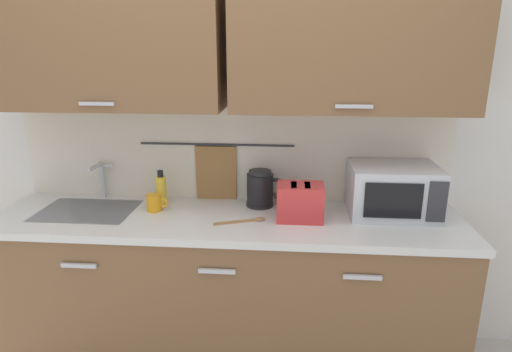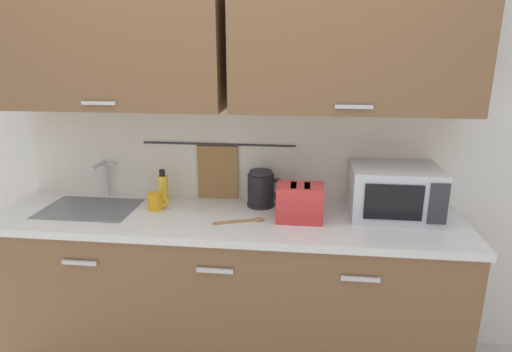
# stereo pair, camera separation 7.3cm
# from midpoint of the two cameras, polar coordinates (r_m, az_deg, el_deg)

# --- Properties ---
(counter_unit) EXTENTS (2.53, 0.64, 0.90)m
(counter_unit) POSITION_cam_midpoint_polar(r_m,az_deg,el_deg) (2.54, -3.17, -14.57)
(counter_unit) COLOR brown
(counter_unit) RESTS_ON ground
(back_wall_assembly) EXTENTS (3.70, 0.41, 2.50)m
(back_wall_assembly) POSITION_cam_midpoint_polar(r_m,az_deg,el_deg) (2.42, -2.39, 10.67)
(back_wall_assembly) COLOR silver
(back_wall_assembly) RESTS_ON ground
(sink_faucet) EXTENTS (0.09, 0.17, 0.22)m
(sink_faucet) POSITION_cam_midpoint_polar(r_m,az_deg,el_deg) (2.74, -18.69, 0.27)
(sink_faucet) COLOR #B2B5BA
(sink_faucet) RESTS_ON counter_unit
(microwave) EXTENTS (0.46, 0.35, 0.27)m
(microwave) POSITION_cam_midpoint_polar(r_m,az_deg,el_deg) (2.42, 18.60, -1.98)
(microwave) COLOR silver
(microwave) RESTS_ON counter_unit
(electric_kettle) EXTENTS (0.23, 0.16, 0.21)m
(electric_kettle) POSITION_cam_midpoint_polar(r_m,az_deg,el_deg) (2.45, 1.61, -1.71)
(electric_kettle) COLOR black
(electric_kettle) RESTS_ON counter_unit
(dish_soap_bottle) EXTENTS (0.06, 0.06, 0.20)m
(dish_soap_bottle) POSITION_cam_midpoint_polar(r_m,az_deg,el_deg) (2.57, -11.37, -1.56)
(dish_soap_bottle) COLOR yellow
(dish_soap_bottle) RESTS_ON counter_unit
(mug_near_sink) EXTENTS (0.12, 0.08, 0.09)m
(mug_near_sink) POSITION_cam_midpoint_polar(r_m,az_deg,el_deg) (2.46, -12.27, -3.33)
(mug_near_sink) COLOR orange
(mug_near_sink) RESTS_ON counter_unit
(toaster) EXTENTS (0.26, 0.17, 0.19)m
(toaster) POSITION_cam_midpoint_polar(r_m,az_deg,el_deg) (2.27, 6.73, -3.48)
(toaster) COLOR red
(toaster) RESTS_ON counter_unit
(wooden_spoon) EXTENTS (0.27, 0.12, 0.01)m
(wooden_spoon) POSITION_cam_midpoint_polar(r_m,az_deg,el_deg) (2.26, -0.46, -5.90)
(wooden_spoon) COLOR #9E7042
(wooden_spoon) RESTS_ON counter_unit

